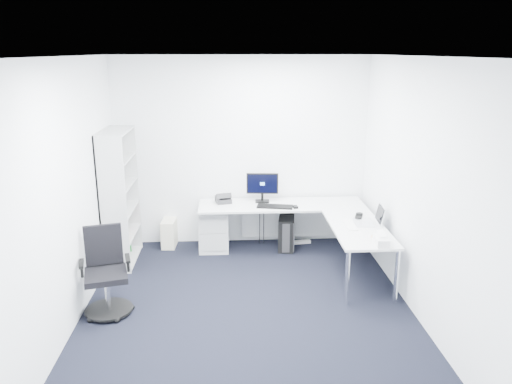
{
  "coord_description": "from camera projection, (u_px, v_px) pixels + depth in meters",
  "views": [
    {
      "loc": [
        -0.19,
        -4.93,
        2.75
      ],
      "look_at": [
        0.15,
        1.05,
        1.05
      ],
      "focal_mm": 35.0,
      "sensor_mm": 36.0,
      "label": 1
    }
  ],
  "objects": [
    {
      "name": "monitor",
      "position": [
        262.0,
        187.0,
        7.04
      ],
      "size": [
        0.46,
        0.18,
        0.43
      ],
      "primitive_type": null,
      "rotation": [
        0.0,
        0.0,
        -0.08
      ],
      "color": "black",
      "rests_on": "l_desk"
    },
    {
      "name": "wall_right",
      "position": [
        419.0,
        189.0,
        5.23
      ],
      "size": [
        0.02,
        4.2,
        2.7
      ],
      "primitive_type": "cube",
      "color": "white",
      "rests_on": "ground"
    },
    {
      "name": "black_pc_tower",
      "position": [
        286.0,
        232.0,
        7.17
      ],
      "size": [
        0.28,
        0.51,
        0.47
      ],
      "primitive_type": "cube",
      "rotation": [
        0.0,
        0.0,
        -0.16
      ],
      "color": "black",
      "rests_on": "ground"
    },
    {
      "name": "mouse",
      "position": [
        295.0,
        207.0,
        6.82
      ],
      "size": [
        0.07,
        0.1,
        0.03
      ],
      "primitive_type": "cube",
      "rotation": [
        0.0,
        0.0,
        0.12
      ],
      "color": "black",
      "rests_on": "l_desk"
    },
    {
      "name": "beige_pc_tower",
      "position": [
        170.0,
        232.0,
        7.27
      ],
      "size": [
        0.21,
        0.43,
        0.4
      ],
      "primitive_type": "cube",
      "rotation": [
        0.0,
        0.0,
        -0.06
      ],
      "color": "beige",
      "rests_on": "ground"
    },
    {
      "name": "orange_fruit",
      "position": [
        375.0,
        236.0,
        5.68
      ],
      "size": [
        0.07,
        0.07,
        0.07
      ],
      "primitive_type": "sphere",
      "color": "orange",
      "rests_on": "l_desk"
    },
    {
      "name": "ground",
      "position": [
        248.0,
        310.0,
        5.5
      ],
      "size": [
        4.2,
        4.2,
        0.0
      ],
      "primitive_type": "plane",
      "color": "black"
    },
    {
      "name": "wall_back",
      "position": [
        241.0,
        152.0,
        7.14
      ],
      "size": [
        3.6,
        0.02,
        2.7
      ],
      "primitive_type": "cube",
      "color": "white",
      "rests_on": "ground"
    },
    {
      "name": "black_keyboard",
      "position": [
        275.0,
        206.0,
        6.85
      ],
      "size": [
        0.51,
        0.27,
        0.02
      ],
      "primitive_type": "cube",
      "rotation": [
        0.0,
        0.0,
        -0.2
      ],
      "color": "black",
      "rests_on": "l_desk"
    },
    {
      "name": "wall_front",
      "position": [
        260.0,
        284.0,
        3.11
      ],
      "size": [
        3.6,
        0.02,
        2.7
      ],
      "primitive_type": "cube",
      "color": "white",
      "rests_on": "ground"
    },
    {
      "name": "laptop",
      "position": [
        364.0,
        214.0,
        6.19
      ],
      "size": [
        0.36,
        0.35,
        0.24
      ],
      "primitive_type": null,
      "rotation": [
        0.0,
        0.0,
        -0.08
      ],
      "color": "silver",
      "rests_on": "l_desk"
    },
    {
      "name": "bookshelf",
      "position": [
        120.0,
        197.0,
        6.56
      ],
      "size": [
        0.35,
        0.89,
        1.78
      ],
      "primitive_type": null,
      "color": "#AFB1B1",
      "rests_on": "ground"
    },
    {
      "name": "task_chair",
      "position": [
        106.0,
        273.0,
        5.3
      ],
      "size": [
        0.64,
        0.64,
        0.95
      ],
      "primitive_type": null,
      "rotation": [
        0.0,
        0.0,
        0.25
      ],
      "color": "black",
      "rests_on": "ground"
    },
    {
      "name": "drawer_pedestal",
      "position": [
        214.0,
        227.0,
        7.12
      ],
      "size": [
        0.41,
        0.51,
        0.63
      ],
      "primitive_type": "cube",
      "color": "silver",
      "rests_on": "ground"
    },
    {
      "name": "white_keyboard",
      "position": [
        350.0,
        225.0,
        6.15
      ],
      "size": [
        0.12,
        0.41,
        0.01
      ],
      "primitive_type": "cube",
      "rotation": [
        0.0,
        0.0,
        -0.0
      ],
      "color": "silver",
      "rests_on": "l_desk"
    },
    {
      "name": "tissue_box",
      "position": [
        381.0,
        241.0,
        5.52
      ],
      "size": [
        0.14,
        0.26,
        0.09
      ],
      "primitive_type": "cube",
      "rotation": [
        0.0,
        0.0,
        -0.03
      ],
      "color": "silver",
      "rests_on": "l_desk"
    },
    {
      "name": "desk_phone",
      "position": [
        223.0,
        198.0,
        7.04
      ],
      "size": [
        0.25,
        0.25,
        0.14
      ],
      "primitive_type": null,
      "rotation": [
        0.0,
        0.0,
        0.22
      ],
      "color": "#29292B",
      "rests_on": "l_desk"
    },
    {
      "name": "wall_left",
      "position": [
        69.0,
        195.0,
        5.03
      ],
      "size": [
        0.02,
        4.2,
        2.7
      ],
      "primitive_type": "cube",
      "color": "white",
      "rests_on": "ground"
    },
    {
      "name": "power_strip",
      "position": [
        298.0,
        242.0,
        7.37
      ],
      "size": [
        0.39,
        0.12,
        0.04
      ],
      "primitive_type": "cube",
      "rotation": [
        0.0,
        0.0,
        0.13
      ],
      "color": "silver",
      "rests_on": "ground"
    },
    {
      "name": "l_desk",
      "position": [
        284.0,
        235.0,
        6.78
      ],
      "size": [
        2.32,
        1.3,
        0.68
      ],
      "primitive_type": null,
      "color": "silver",
      "rests_on": "ground"
    },
    {
      "name": "ceiling",
      "position": [
        247.0,
        56.0,
        4.76
      ],
      "size": [
        4.2,
        4.2,
        0.0
      ],
      "primitive_type": "plane",
      "color": "white"
    },
    {
      "name": "headphones",
      "position": [
        359.0,
        215.0,
        6.43
      ],
      "size": [
        0.2,
        0.25,
        0.06
      ],
      "primitive_type": null,
      "rotation": [
        0.0,
        0.0,
        -0.34
      ],
      "color": "black",
      "rests_on": "l_desk"
    }
  ]
}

